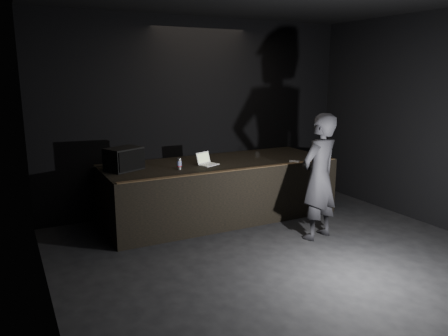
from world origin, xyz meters
TOP-DOWN VIEW (x-y plane):
  - ground at (0.00, 0.00)m, footprint 7.00×7.00m
  - room_walls at (0.00, 0.00)m, footprint 6.10×7.10m
  - stage_riser at (0.00, 2.73)m, footprint 4.00×1.50m
  - riser_lip at (0.00, 2.02)m, footprint 3.92×0.10m
  - stage_monitor at (-1.63, 2.82)m, footprint 0.65×0.58m
  - cable at (-1.67, 3.29)m, footprint 0.84×0.12m
  - laptop at (-0.29, 2.60)m, footprint 0.38×0.36m
  - beer_can at (-0.83, 2.48)m, footprint 0.08×0.08m
  - plastic_cup at (0.79, 2.74)m, footprint 0.09×0.09m
  - wii_remote at (1.13, 2.08)m, footprint 0.12×0.16m
  - person at (0.91, 1.14)m, footprint 0.80×0.63m

SIDE VIEW (x-z plane):
  - ground at x=0.00m, z-range 0.00..0.00m
  - stage_riser at x=0.00m, z-range 0.00..1.00m
  - person at x=0.91m, z-range 0.00..1.94m
  - riser_lip at x=0.00m, z-range 1.00..1.01m
  - cable at x=-1.67m, z-range 1.00..1.02m
  - wii_remote at x=1.13m, z-range 1.00..1.03m
  - laptop at x=-0.29m, z-range 0.95..1.16m
  - plastic_cup at x=0.79m, z-range 1.00..1.11m
  - beer_can at x=-0.83m, z-range 1.00..1.18m
  - stage_monitor at x=-1.63m, z-range 1.00..1.36m
  - room_walls at x=0.00m, z-range 0.26..3.78m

